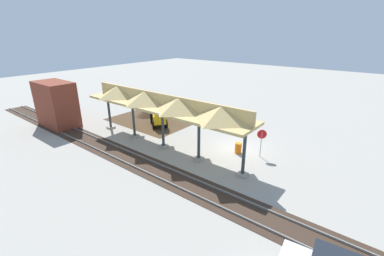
{
  "coord_description": "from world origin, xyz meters",
  "views": [
    {
      "loc": [
        -9.79,
        18.83,
        9.68
      ],
      "look_at": [
        3.57,
        1.9,
        1.6
      ],
      "focal_mm": 24.0,
      "sensor_mm": 36.0,
      "label": 1
    }
  ],
  "objects_px": {
    "backhoe": "(158,113)",
    "brick_utility_building": "(56,104)",
    "traffic_barrel": "(238,148)",
    "stop_sign": "(262,137)"
  },
  "relations": [
    {
      "from": "brick_utility_building",
      "to": "traffic_barrel",
      "type": "height_order",
      "value": "brick_utility_building"
    },
    {
      "from": "brick_utility_building",
      "to": "stop_sign",
      "type": "bearing_deg",
      "value": -162.19
    },
    {
      "from": "backhoe",
      "to": "traffic_barrel",
      "type": "distance_m",
      "value": 10.59
    },
    {
      "from": "backhoe",
      "to": "stop_sign",
      "type": "bearing_deg",
      "value": 177.91
    },
    {
      "from": "brick_utility_building",
      "to": "traffic_barrel",
      "type": "relative_size",
      "value": 5.36
    },
    {
      "from": "backhoe",
      "to": "traffic_barrel",
      "type": "xyz_separation_m",
      "value": [
        -10.51,
        0.97,
        -0.81
      ]
    },
    {
      "from": "backhoe",
      "to": "traffic_barrel",
      "type": "height_order",
      "value": "backhoe"
    },
    {
      "from": "backhoe",
      "to": "brick_utility_building",
      "type": "height_order",
      "value": "brick_utility_building"
    },
    {
      "from": "stop_sign",
      "to": "backhoe",
      "type": "relative_size",
      "value": 0.49
    },
    {
      "from": "backhoe",
      "to": "brick_utility_building",
      "type": "relative_size",
      "value": 1.01
    }
  ]
}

